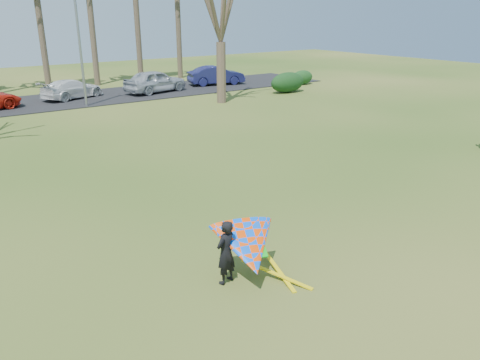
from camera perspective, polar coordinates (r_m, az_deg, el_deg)
ground at (r=12.97m, az=5.22°, el=-7.01°), size 100.00×100.00×0.00m
parking_strip at (r=35.01m, az=-22.90°, el=8.70°), size 46.00×7.00×0.06m
bare_tree_right at (r=32.01m, az=-2.42°, el=21.07°), size 6.27×6.27×9.21m
streetlight at (r=32.24m, az=-18.78°, el=16.35°), size 2.28×0.18×8.00m
hedge_near at (r=36.76m, az=5.82°, el=11.75°), size 3.08×1.40×1.54m
hedge_far at (r=41.09m, az=7.60°, el=12.29°), size 2.17×1.02×1.20m
car_3 at (r=35.74m, az=-19.80°, el=10.41°), size 4.93×3.43×1.32m
car_4 at (r=36.88m, az=-10.31°, el=11.78°), size 5.28×3.07×1.69m
car_5 at (r=40.36m, az=-2.92°, el=12.63°), size 4.94×2.68×1.55m
kite_flyer at (r=10.60m, az=0.83°, el=-8.30°), size 2.13×2.39×2.02m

